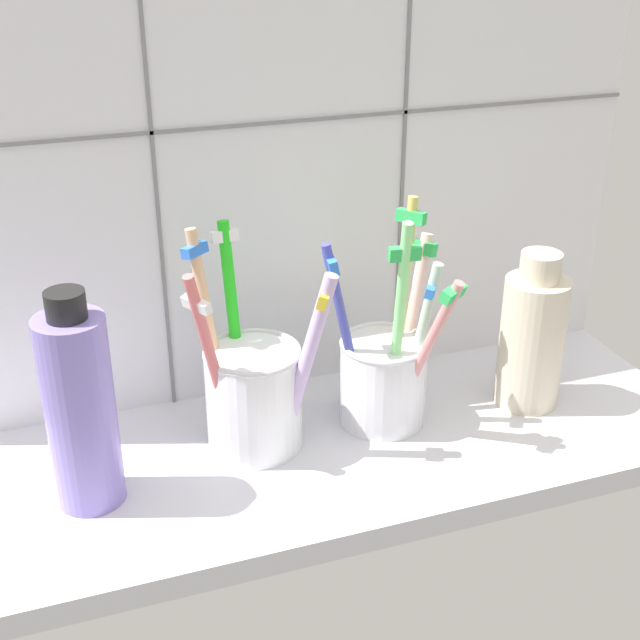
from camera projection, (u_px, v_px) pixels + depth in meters
counter_slab at (329, 455)px, 71.92cm from camera, size 64.00×22.00×2.00cm
tile_wall_back at (281, 162)px, 72.61cm from camera, size 64.00×2.20×45.00cm
toothbrush_cup_left at (253, 391)px, 69.46cm from camera, size 11.54×9.65×18.18cm
toothbrush_cup_right at (386, 370)px, 72.86cm from camera, size 10.97×10.28×19.15cm
ceramic_vase at (532, 337)px, 74.96cm from camera, size 5.56×5.56×14.08cm
soap_bottle at (80, 409)px, 61.87cm from camera, size 5.04×5.04×16.90cm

